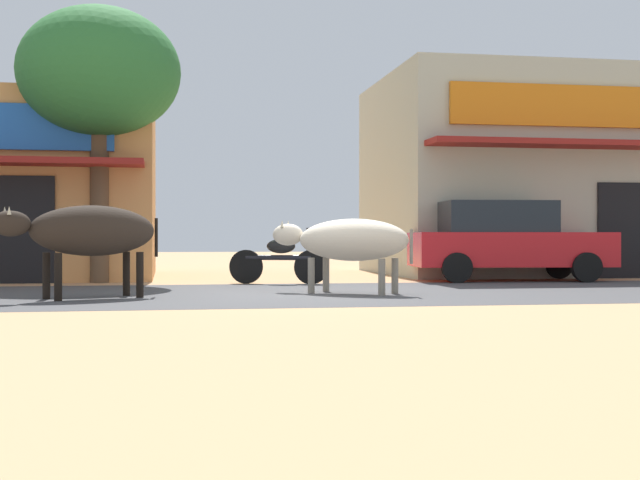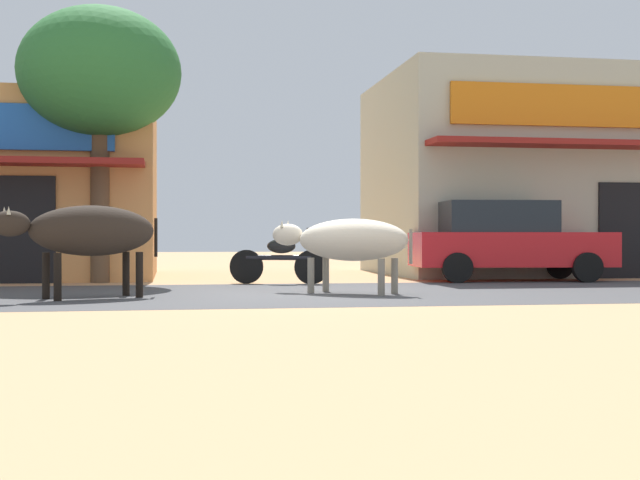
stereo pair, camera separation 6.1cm
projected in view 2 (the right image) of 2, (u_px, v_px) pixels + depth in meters
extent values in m
plane|color=tan|center=(301.00, 293.00, 14.04)|extent=(80.00, 80.00, 0.00)
cube|color=#454547|center=(301.00, 293.00, 14.04)|extent=(72.00, 5.77, 0.00)
cube|color=black|center=(26.00, 230.00, 17.09)|extent=(1.10, 0.06, 2.10)
cube|color=#B5B59D|center=(519.00, 177.00, 21.84)|extent=(6.81, 5.70, 4.81)
cube|color=orange|center=(571.00, 106.00, 18.97)|extent=(5.45, 0.10, 0.90)
cube|color=maroon|center=(580.00, 144.00, 18.59)|extent=(6.54, 0.90, 0.12)
cube|color=black|center=(622.00, 230.00, 19.21)|extent=(1.10, 0.06, 2.10)
cylinder|color=brown|center=(100.00, 203.00, 17.35)|extent=(0.37, 0.37, 3.14)
ellipsoid|color=#2C6F32|center=(100.00, 72.00, 17.34)|extent=(3.20, 3.20, 2.56)
cube|color=red|center=(511.00, 249.00, 18.10)|extent=(4.17, 2.00, 0.70)
cube|color=#1E2328|center=(497.00, 217.00, 18.08)|extent=(2.35, 1.70, 0.64)
cylinder|color=black|center=(559.00, 265.00, 19.01)|extent=(0.61, 0.24, 0.60)
cylinder|color=black|center=(587.00, 267.00, 17.39)|extent=(0.61, 0.24, 0.60)
cylinder|color=black|center=(440.00, 265.00, 18.81)|extent=(0.61, 0.24, 0.60)
cylinder|color=black|center=(457.00, 268.00, 17.20)|extent=(0.61, 0.24, 0.60)
cylinder|color=black|center=(311.00, 267.00, 16.73)|extent=(0.64, 0.30, 0.66)
cylinder|color=black|center=(246.00, 267.00, 16.96)|extent=(0.64, 0.30, 0.66)
cylinder|color=black|center=(279.00, 258.00, 16.84)|extent=(1.24, 0.54, 0.10)
ellipsoid|color=black|center=(281.00, 246.00, 16.83)|extent=(0.61, 0.42, 0.28)
cylinder|color=black|center=(308.00, 244.00, 16.74)|extent=(0.06, 0.06, 0.60)
ellipsoid|color=#2C231C|center=(93.00, 231.00, 12.88)|extent=(2.02, 1.47, 0.74)
ellipsoid|color=#2C231C|center=(10.00, 224.00, 12.17)|extent=(0.63, 0.50, 0.36)
cone|color=beige|center=(9.00, 210.00, 12.06)|extent=(0.06, 0.06, 0.12)
cone|color=beige|center=(4.00, 211.00, 12.22)|extent=(0.06, 0.06, 0.12)
cylinder|color=black|center=(58.00, 277.00, 12.32)|extent=(0.11, 0.11, 0.68)
cylinder|color=black|center=(46.00, 276.00, 12.71)|extent=(0.11, 0.11, 0.68)
cylinder|color=black|center=(139.00, 275.00, 13.05)|extent=(0.11, 0.11, 0.68)
cylinder|color=black|center=(126.00, 274.00, 13.44)|extent=(0.11, 0.11, 0.68)
cylinder|color=black|center=(156.00, 237.00, 13.47)|extent=(0.05, 0.05, 0.59)
ellipsoid|color=beige|center=(353.00, 240.00, 13.96)|extent=(1.94, 1.75, 0.67)
ellipsoid|color=beige|center=(288.00, 235.00, 14.53)|extent=(0.61, 0.57, 0.36)
cone|color=beige|center=(282.00, 224.00, 14.47)|extent=(0.06, 0.06, 0.12)
cone|color=beige|center=(288.00, 224.00, 14.64)|extent=(0.06, 0.06, 0.12)
cylinder|color=gray|center=(311.00, 276.00, 14.03)|extent=(0.11, 0.11, 0.57)
cylinder|color=gray|center=(326.00, 274.00, 14.48)|extent=(0.11, 0.11, 0.57)
cylinder|color=gray|center=(381.00, 277.00, 13.44)|extent=(0.11, 0.11, 0.57)
cylinder|color=gray|center=(395.00, 276.00, 13.89)|extent=(0.11, 0.11, 0.57)
cylinder|color=gray|center=(411.00, 246.00, 13.48)|extent=(0.05, 0.05, 0.54)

